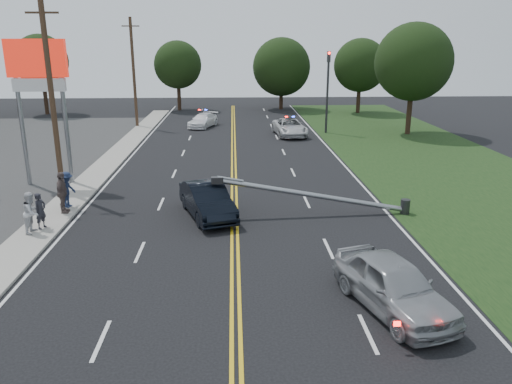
{
  "coord_description": "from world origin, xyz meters",
  "views": [
    {
      "loc": [
        0.0,
        -14.07,
        7.86
      ],
      "look_at": [
        0.93,
        6.26,
        1.7
      ],
      "focal_mm": 35.0,
      "sensor_mm": 36.0,
      "label": 1
    }
  ],
  "objects_px": {
    "crashed_sedan": "(207,200)",
    "utility_pole_far": "(134,73)",
    "waiting_sedan": "(393,285)",
    "bystander_c": "(67,190)",
    "emergency_b": "(203,120)",
    "bystander_a": "(40,211)",
    "emergency_a": "(290,127)",
    "traffic_signal": "(328,85)",
    "bystander_d": "(62,193)",
    "bystander_b": "(32,212)",
    "fallen_streetlight": "(324,196)",
    "utility_pole_mid": "(52,98)",
    "pylon_sign": "(38,77)"
  },
  "relations": [
    {
      "from": "crashed_sedan",
      "to": "utility_pole_far",
      "type": "bearing_deg",
      "value": 88.85
    },
    {
      "from": "waiting_sedan",
      "to": "bystander_c",
      "type": "bearing_deg",
      "value": 124.54
    },
    {
      "from": "emergency_b",
      "to": "bystander_a",
      "type": "xyz_separation_m",
      "value": [
        -5.43,
        -27.06,
        0.27
      ]
    },
    {
      "from": "waiting_sedan",
      "to": "emergency_a",
      "type": "height_order",
      "value": "waiting_sedan"
    },
    {
      "from": "traffic_signal",
      "to": "bystander_c",
      "type": "bearing_deg",
      "value": -128.49
    },
    {
      "from": "emergency_a",
      "to": "bystander_d",
      "type": "xyz_separation_m",
      "value": [
        -12.92,
        -20.18,
        0.37
      ]
    },
    {
      "from": "emergency_a",
      "to": "bystander_a",
      "type": "relative_size",
      "value": 3.33
    },
    {
      "from": "utility_pole_far",
      "to": "bystander_c",
      "type": "height_order",
      "value": "utility_pole_far"
    },
    {
      "from": "utility_pole_far",
      "to": "bystander_c",
      "type": "relative_size",
      "value": 5.68
    },
    {
      "from": "crashed_sedan",
      "to": "bystander_a",
      "type": "xyz_separation_m",
      "value": [
        -7.06,
        -1.53,
        0.13
      ]
    },
    {
      "from": "utility_pole_far",
      "to": "emergency_a",
      "type": "xyz_separation_m",
      "value": [
        14.09,
        -5.25,
        -4.36
      ]
    },
    {
      "from": "crashed_sedan",
      "to": "bystander_c",
      "type": "relative_size",
      "value": 2.69
    },
    {
      "from": "crashed_sedan",
      "to": "bystander_b",
      "type": "relative_size",
      "value": 2.68
    },
    {
      "from": "fallen_streetlight",
      "to": "utility_pole_far",
      "type": "distance_m",
      "value": 29.54
    },
    {
      "from": "emergency_b",
      "to": "bystander_b",
      "type": "distance_m",
      "value": 28.1
    },
    {
      "from": "utility_pole_mid",
      "to": "bystander_b",
      "type": "height_order",
      "value": "utility_pole_mid"
    },
    {
      "from": "pylon_sign",
      "to": "emergency_a",
      "type": "relative_size",
      "value": 1.53
    },
    {
      "from": "bystander_d",
      "to": "fallen_streetlight",
      "type": "bearing_deg",
      "value": -93.09
    },
    {
      "from": "emergency_a",
      "to": "bystander_c",
      "type": "distance_m",
      "value": 23.3
    },
    {
      "from": "crashed_sedan",
      "to": "traffic_signal",
      "type": "bearing_deg",
      "value": 48.28
    },
    {
      "from": "utility_pole_far",
      "to": "bystander_d",
      "type": "relative_size",
      "value": 5.1
    },
    {
      "from": "fallen_streetlight",
      "to": "utility_pole_mid",
      "type": "xyz_separation_m",
      "value": [
        -13.39,
        4.0,
        4.17
      ]
    },
    {
      "from": "traffic_signal",
      "to": "waiting_sedan",
      "type": "distance_m",
      "value": 31.06
    },
    {
      "from": "crashed_sedan",
      "to": "bystander_c",
      "type": "xyz_separation_m",
      "value": [
        -6.82,
        1.33,
        0.22
      ]
    },
    {
      "from": "bystander_b",
      "to": "bystander_d",
      "type": "distance_m",
      "value": 2.55
    },
    {
      "from": "fallen_streetlight",
      "to": "bystander_b",
      "type": "distance_m",
      "value": 12.83
    },
    {
      "from": "bystander_d",
      "to": "bystander_b",
      "type": "bearing_deg",
      "value": 168.94
    },
    {
      "from": "bystander_b",
      "to": "bystander_c",
      "type": "relative_size",
      "value": 1.0
    },
    {
      "from": "pylon_sign",
      "to": "bystander_b",
      "type": "xyz_separation_m",
      "value": [
        2.01,
        -7.94,
        -5.0
      ]
    },
    {
      "from": "crashed_sedan",
      "to": "emergency_b",
      "type": "distance_m",
      "value": 25.58
    },
    {
      "from": "traffic_signal",
      "to": "emergency_a",
      "type": "distance_m",
      "value": 5.03
    },
    {
      "from": "utility_pole_mid",
      "to": "waiting_sedan",
      "type": "relative_size",
      "value": 2.1
    },
    {
      "from": "traffic_signal",
      "to": "utility_pole_far",
      "type": "distance_m",
      "value": 17.97
    },
    {
      "from": "utility_pole_far",
      "to": "emergency_a",
      "type": "relative_size",
      "value": 1.91
    },
    {
      "from": "traffic_signal",
      "to": "emergency_b",
      "type": "relative_size",
      "value": 1.61
    },
    {
      "from": "utility_pole_far",
      "to": "waiting_sedan",
      "type": "distance_m",
      "value": 37.63
    },
    {
      "from": "pylon_sign",
      "to": "fallen_streetlight",
      "type": "bearing_deg",
      "value": -22.22
    },
    {
      "from": "emergency_a",
      "to": "utility_pole_mid",
      "type": "bearing_deg",
      "value": -135.58
    },
    {
      "from": "traffic_signal",
      "to": "utility_pole_mid",
      "type": "relative_size",
      "value": 0.7
    },
    {
      "from": "bystander_a",
      "to": "bystander_b",
      "type": "xyz_separation_m",
      "value": [
        -0.18,
        -0.48,
        0.1
      ]
    },
    {
      "from": "pylon_sign",
      "to": "fallen_streetlight",
      "type": "relative_size",
      "value": 0.85
    },
    {
      "from": "traffic_signal",
      "to": "bystander_b",
      "type": "xyz_separation_m",
      "value": [
        -16.79,
        -23.93,
        -3.2
      ]
    },
    {
      "from": "traffic_signal",
      "to": "bystander_d",
      "type": "distance_m",
      "value": 27.12
    },
    {
      "from": "bystander_b",
      "to": "bystander_d",
      "type": "xyz_separation_m",
      "value": [
        0.47,
        2.5,
        0.1
      ]
    },
    {
      "from": "crashed_sedan",
      "to": "emergency_b",
      "type": "bearing_deg",
      "value": 75.47
    },
    {
      "from": "fallen_streetlight",
      "to": "emergency_b",
      "type": "bearing_deg",
      "value": 105.44
    },
    {
      "from": "crashed_sedan",
      "to": "bystander_c",
      "type": "bearing_deg",
      "value": 150.76
    },
    {
      "from": "utility_pole_mid",
      "to": "bystander_c",
      "type": "bearing_deg",
      "value": -66.65
    },
    {
      "from": "crashed_sedan",
      "to": "waiting_sedan",
      "type": "bearing_deg",
      "value": -73.6
    },
    {
      "from": "pylon_sign",
      "to": "crashed_sedan",
      "type": "bearing_deg",
      "value": -32.71
    }
  ]
}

